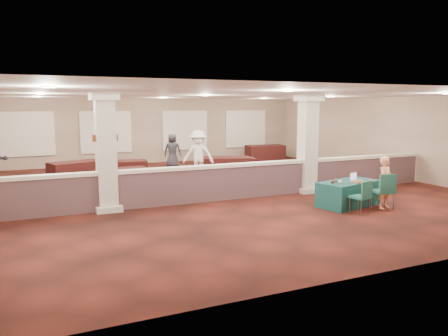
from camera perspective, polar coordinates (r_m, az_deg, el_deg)
name	(u,v)px	position (r m, az deg, el deg)	size (l,w,h in m)	color
ground	(206,191)	(14.77, -2.32, -3.02)	(16.00, 16.00, 0.00)	#4C1913
wall_back	(147,131)	(22.16, -10.04, 4.77)	(16.00, 0.04, 3.20)	#85695C
wall_front	(383,182)	(7.75, 20.06, -1.68)	(16.00, 0.04, 3.20)	#85695C
wall_right	(389,137)	(19.00, 20.73, 3.82)	(0.04, 16.00, 3.20)	#85695C
ceiling	(206,95)	(14.50, -2.39, 9.49)	(16.00, 16.00, 0.02)	white
partition_wall	(224,181)	(13.31, 0.06, -1.76)	(15.60, 0.28, 1.10)	#523740
column_left	(106,151)	(12.17, -15.17, 2.11)	(0.72, 0.72, 3.20)	beige
column_right	(308,143)	(14.64, 10.86, 3.22)	(0.72, 0.72, 3.20)	beige
sconce_left	(95,138)	(12.10, -16.55, 3.75)	(0.12, 0.12, 0.18)	brown
sconce_right	(116,138)	(12.19, -13.93, 3.87)	(0.12, 0.12, 0.18)	brown
near_table	(348,193)	(13.06, 15.92, -3.22)	(1.85, 0.93, 0.71)	#113E3D
conf_chair_main	(385,188)	(12.82, 20.28, -2.51)	(0.61, 0.61, 1.02)	#21605A
conf_chair_side	(363,194)	(12.17, 17.67, -3.29)	(0.53, 0.53, 0.89)	#21605A
woman	(385,183)	(12.96, 20.31, -1.79)	(0.53, 0.35, 1.47)	#FFAD6E
far_table_front_left	(122,178)	(15.57, -13.16, -1.34)	(1.72, 0.86, 0.70)	black
far_table_front_center	(227,166)	(17.94, 0.42, 0.22)	(1.89, 0.95, 0.77)	black
far_table_front_right	(235,166)	(18.42, 1.46, 0.27)	(1.66, 0.83, 0.67)	black
far_table_back_left	(76,172)	(17.45, -18.82, -0.45)	(1.89, 0.94, 0.77)	black
far_table_back_center	(124,169)	(17.71, -12.87, -0.19)	(1.75, 0.87, 0.71)	black
far_table_back_right	(265,153)	(23.06, 5.39, 1.98)	(1.96, 0.98, 0.79)	black
attendee_b	(198,154)	(17.23, -3.38, 1.77)	(1.22, 0.56, 1.90)	white
attendee_c	(306,153)	(19.65, 10.65, 1.94)	(0.92, 0.44, 1.56)	black
attendee_d	(173,151)	(20.09, -6.73, 2.22)	(0.79, 0.43, 1.60)	black
laptop_base	(356,180)	(13.20, 16.90, -1.53)	(0.32, 0.22, 0.02)	silver
laptop_screen	(353,176)	(13.24, 16.52, -0.97)	(0.32, 0.01, 0.21)	silver
screen_glow	(353,176)	(13.24, 16.54, -1.04)	(0.29, 0.00, 0.19)	silver
knitting	(357,182)	(12.89, 16.99, -1.73)	(0.39, 0.29, 0.03)	#B74A1D
yarn_cream	(340,182)	(12.50, 14.92, -1.77)	(0.11, 0.11, 0.11)	#EDE3C3
yarn_red	(332,182)	(12.47, 13.98, -1.78)	(0.10, 0.10, 0.10)	maroon
yarn_grey	(336,181)	(12.70, 14.41, -1.61)	(0.10, 0.10, 0.10)	#454549
scissors	(370,180)	(13.36, 18.52, -1.50)	(0.12, 0.03, 0.01)	red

